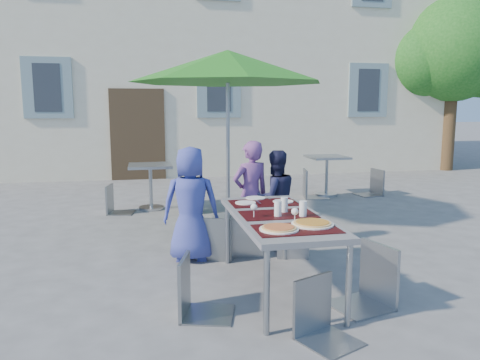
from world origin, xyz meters
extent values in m
plane|color=#4E4E51|center=(0.00, 0.00, 0.00)|extent=(90.00, 90.00, 0.00)
cube|color=beige|center=(0.00, 11.50, 3.50)|extent=(13.00, 8.00, 7.00)
cube|color=#392B1B|center=(-2.00, 7.47, 1.10)|extent=(1.30, 0.06, 2.20)
cube|color=slate|center=(-4.00, 7.47, 2.20)|extent=(1.10, 0.06, 1.40)
cube|color=#262B33|center=(-4.00, 7.45, 2.20)|extent=(0.60, 0.04, 1.10)
cube|color=slate|center=(0.00, 7.47, 2.20)|extent=(1.10, 0.06, 1.40)
cube|color=#262B33|center=(0.00, 7.45, 2.20)|extent=(0.60, 0.04, 1.10)
cube|color=slate|center=(4.00, 7.47, 2.20)|extent=(1.10, 0.06, 1.40)
cube|color=#262B33|center=(4.00, 7.45, 2.20)|extent=(0.60, 0.04, 1.10)
cylinder|color=#46321E|center=(6.50, 7.50, 1.40)|extent=(0.36, 0.36, 2.80)
sphere|color=#155016|center=(6.50, 7.50, 3.30)|extent=(2.80, 2.80, 2.80)
sphere|color=#155016|center=(5.70, 7.80, 3.00)|extent=(2.00, 2.00, 2.00)
sphere|color=#155016|center=(6.70, 8.10, 3.80)|extent=(1.80, 1.80, 1.80)
cube|color=#48484D|center=(-0.64, 0.02, 0.72)|extent=(0.80, 1.85, 0.05)
cylinder|color=gray|center=(-0.98, -0.84, 0.35)|extent=(0.05, 0.05, 0.70)
cylinder|color=gray|center=(-0.30, -0.84, 0.35)|extent=(0.05, 0.05, 0.70)
cylinder|color=gray|center=(-0.98, 0.89, 0.35)|extent=(0.05, 0.05, 0.70)
cylinder|color=gray|center=(-0.30, 0.89, 0.35)|extent=(0.05, 0.05, 0.70)
cube|color=black|center=(-0.64, -0.53, 0.75)|extent=(0.70, 0.42, 0.01)
cube|color=black|center=(-0.64, 0.02, 0.75)|extent=(0.70, 0.42, 0.01)
cube|color=black|center=(-0.64, 0.57, 0.75)|extent=(0.70, 0.42, 0.01)
cylinder|color=white|center=(-0.79, -0.54, 0.76)|extent=(0.33, 0.33, 0.01)
cylinder|color=tan|center=(-0.79, -0.54, 0.77)|extent=(0.29, 0.29, 0.01)
cylinder|color=#91380E|center=(-0.79, -0.54, 0.78)|extent=(0.25, 0.25, 0.01)
cylinder|color=white|center=(-0.47, -0.44, 0.76)|extent=(0.37, 0.37, 0.01)
cylinder|color=tan|center=(-0.47, -0.44, 0.77)|extent=(0.33, 0.33, 0.01)
cylinder|color=#8E3A09|center=(-0.47, -0.44, 0.78)|extent=(0.28, 0.28, 0.01)
cylinder|color=silver|center=(-0.67, -0.06, 0.82)|extent=(0.07, 0.07, 0.15)
cylinder|color=silver|center=(-0.56, 0.10, 0.82)|extent=(0.07, 0.07, 0.15)
cylinder|color=silver|center=(-0.44, -0.11, 0.82)|extent=(0.07, 0.07, 0.15)
cylinder|color=silver|center=(-0.89, -0.05, 0.75)|extent=(0.06, 0.06, 0.00)
cylinder|color=silver|center=(-0.89, -0.05, 0.79)|extent=(0.01, 0.01, 0.08)
sphere|color=silver|center=(-0.89, -0.05, 0.85)|extent=(0.06, 0.06, 0.06)
cylinder|color=silver|center=(-0.58, -0.30, 0.75)|extent=(0.06, 0.06, 0.00)
cylinder|color=silver|center=(-0.58, -0.30, 0.79)|extent=(0.01, 0.01, 0.08)
sphere|color=silver|center=(-0.58, -0.30, 0.85)|extent=(0.06, 0.06, 0.06)
cylinder|color=white|center=(-0.83, 0.58, 0.76)|extent=(0.22, 0.22, 0.01)
cube|color=#B3B5BC|center=(-0.69, 0.58, 0.76)|extent=(0.02, 0.18, 0.00)
cylinder|color=white|center=(-0.42, 0.57, 0.76)|extent=(0.22, 0.22, 0.01)
cube|color=#B3B5BC|center=(-0.28, 0.57, 0.76)|extent=(0.02, 0.18, 0.00)
cylinder|color=white|center=(-0.67, 0.82, 0.76)|extent=(0.22, 0.22, 0.01)
cube|color=#B3B5BC|center=(-0.53, 0.82, 0.76)|extent=(0.02, 0.18, 0.00)
imported|color=#363F96|center=(-1.36, 1.09, 0.66)|extent=(0.70, 0.51, 1.33)
imported|color=#6C3D7D|center=(-0.58, 1.43, 0.68)|extent=(0.57, 0.45, 1.36)
imported|color=#1C1D3E|center=(-0.26, 1.44, 0.62)|extent=(0.64, 0.43, 1.23)
cube|color=gray|center=(-1.05, 1.18, 0.46)|extent=(0.56, 0.56, 0.03)
cube|color=gray|center=(-1.12, 0.99, 0.71)|extent=(0.41, 0.19, 0.51)
cylinder|color=gray|center=(-0.81, 1.28, 0.22)|extent=(0.02, 0.02, 0.45)
cylinder|color=gray|center=(-1.15, 1.42, 0.22)|extent=(0.02, 0.02, 0.45)
cylinder|color=gray|center=(-0.95, 0.94, 0.22)|extent=(0.02, 0.02, 0.45)
cylinder|color=gray|center=(-1.28, 1.08, 0.22)|extent=(0.02, 0.02, 0.45)
cube|color=#91969C|center=(-0.70, 1.26, 0.47)|extent=(0.51, 0.51, 0.03)
cube|color=#91969C|center=(-0.74, 1.05, 0.73)|extent=(0.43, 0.11, 0.52)
cylinder|color=#91969C|center=(-0.48, 1.41, 0.23)|extent=(0.02, 0.02, 0.46)
cylinder|color=#91969C|center=(-0.85, 1.47, 0.23)|extent=(0.02, 0.02, 0.46)
cylinder|color=#91969C|center=(-0.55, 1.04, 0.23)|extent=(0.02, 0.02, 0.46)
cylinder|color=#91969C|center=(-0.92, 1.11, 0.23)|extent=(0.02, 0.02, 0.46)
cube|color=#92969D|center=(-0.16, 1.05, 0.40)|extent=(0.45, 0.45, 0.03)
cube|color=#92969D|center=(-0.20, 0.87, 0.63)|extent=(0.37, 0.11, 0.45)
cylinder|color=#92969D|center=(0.03, 1.17, 0.20)|extent=(0.02, 0.02, 0.40)
cylinder|color=#92969D|center=(-0.28, 1.24, 0.20)|extent=(0.02, 0.02, 0.40)
cylinder|color=#92969D|center=(-0.04, 0.86, 0.20)|extent=(0.02, 0.02, 0.40)
cylinder|color=#92969D|center=(-0.35, 0.92, 0.20)|extent=(0.02, 0.02, 0.40)
cube|color=gray|center=(-1.38, -0.41, 0.46)|extent=(0.53, 0.53, 0.03)
cube|color=gray|center=(-1.57, -0.35, 0.71)|extent=(0.14, 0.42, 0.51)
cylinder|color=gray|center=(-1.25, -0.63, 0.22)|extent=(0.02, 0.02, 0.45)
cylinder|color=gray|center=(-1.15, -0.28, 0.22)|extent=(0.02, 0.02, 0.45)
cylinder|color=gray|center=(-1.60, -0.54, 0.22)|extent=(0.02, 0.02, 0.45)
cylinder|color=gray|center=(-1.50, -0.18, 0.22)|extent=(0.02, 0.02, 0.45)
cube|color=gray|center=(-0.04, -0.52, 0.50)|extent=(0.57, 0.57, 0.03)
cube|color=gray|center=(0.17, -0.46, 0.77)|extent=(0.16, 0.46, 0.55)
cylinder|color=gray|center=(-0.28, -0.38, 0.24)|extent=(0.02, 0.02, 0.49)
cylinder|color=gray|center=(-0.18, -0.76, 0.24)|extent=(0.02, 0.02, 0.49)
cylinder|color=gray|center=(0.10, -0.27, 0.24)|extent=(0.02, 0.02, 0.49)
cylinder|color=gray|center=(0.21, -0.66, 0.24)|extent=(0.02, 0.02, 0.49)
cube|color=gray|center=(-0.54, -1.06, 0.42)|extent=(0.52, 0.52, 0.03)
cube|color=gray|center=(-0.62, -0.89, 0.66)|extent=(0.37, 0.19, 0.47)
cylinder|color=gray|center=(-0.63, -1.29, 0.21)|extent=(0.02, 0.02, 0.41)
cylinder|color=gray|center=(-0.32, -1.15, 0.21)|extent=(0.02, 0.02, 0.41)
cylinder|color=gray|center=(-0.77, -0.98, 0.21)|extent=(0.02, 0.02, 0.41)
cylinder|color=gray|center=(-0.46, -0.84, 0.21)|extent=(0.02, 0.02, 0.41)
cylinder|color=#B3B5BC|center=(-0.63, 2.73, 0.05)|extent=(0.50, 0.50, 0.10)
cylinder|color=gray|center=(-0.63, 2.73, 1.20)|extent=(0.06, 0.06, 2.40)
cone|color=#1D6D18|center=(-0.63, 2.73, 2.35)|extent=(2.87, 2.87, 0.47)
cylinder|color=#B3B5BC|center=(-1.77, 3.98, 0.02)|extent=(0.44, 0.44, 0.04)
cylinder|color=gray|center=(-1.77, 3.98, 0.37)|extent=(0.06, 0.06, 0.73)
cube|color=gray|center=(-1.77, 3.98, 0.76)|extent=(0.73, 0.73, 0.04)
cube|color=gray|center=(-2.27, 3.74, 0.43)|extent=(0.48, 0.48, 0.03)
cube|color=gray|center=(-2.46, 3.78, 0.67)|extent=(0.11, 0.40, 0.48)
cylinder|color=gray|center=(-2.13, 3.54, 0.21)|extent=(0.02, 0.02, 0.42)
cylinder|color=gray|center=(-2.06, 3.88, 0.21)|extent=(0.02, 0.02, 0.42)
cylinder|color=gray|center=(-2.47, 3.61, 0.21)|extent=(0.02, 0.02, 0.42)
cylinder|color=gray|center=(-2.40, 3.95, 0.21)|extent=(0.02, 0.02, 0.42)
cube|color=gray|center=(-1.12, 3.62, 0.41)|extent=(0.45, 0.45, 0.03)
cube|color=gray|center=(-0.93, 3.59, 0.64)|extent=(0.09, 0.39, 0.46)
cylinder|color=gray|center=(-1.25, 3.81, 0.20)|extent=(0.02, 0.02, 0.40)
cylinder|color=gray|center=(-1.31, 3.48, 0.20)|extent=(0.02, 0.02, 0.40)
cylinder|color=gray|center=(-0.92, 3.75, 0.20)|extent=(0.02, 0.02, 0.40)
cylinder|color=gray|center=(-0.98, 3.43, 0.20)|extent=(0.02, 0.02, 0.40)
cylinder|color=#B3B5BC|center=(1.70, 4.56, 0.02)|extent=(0.44, 0.44, 0.04)
cylinder|color=gray|center=(1.70, 4.56, 0.37)|extent=(0.06, 0.06, 0.74)
cube|color=gray|center=(1.70, 4.56, 0.78)|extent=(0.74, 0.74, 0.04)
cube|color=gray|center=(1.42, 4.36, 0.50)|extent=(0.56, 0.56, 0.03)
cube|color=gray|center=(1.20, 4.40, 0.78)|extent=(0.13, 0.47, 0.56)
cylinder|color=gray|center=(1.57, 4.12, 0.25)|extent=(0.02, 0.02, 0.49)
cylinder|color=gray|center=(1.65, 4.51, 0.25)|extent=(0.02, 0.02, 0.49)
cylinder|color=gray|center=(1.18, 4.20, 0.25)|extent=(0.02, 0.02, 0.49)
cylinder|color=gray|center=(1.26, 4.59, 0.25)|extent=(0.02, 0.02, 0.49)
cube|color=slate|center=(2.54, 4.39, 0.47)|extent=(0.50, 0.50, 0.03)
cube|color=slate|center=(2.74, 4.42, 0.73)|extent=(0.09, 0.44, 0.52)
cylinder|color=slate|center=(2.32, 4.55, 0.23)|extent=(0.02, 0.02, 0.46)
cylinder|color=slate|center=(2.38, 4.18, 0.23)|extent=(0.02, 0.02, 0.46)
cylinder|color=slate|center=(2.70, 4.60, 0.23)|extent=(0.02, 0.02, 0.46)
cylinder|color=slate|center=(2.75, 4.23, 0.23)|extent=(0.02, 0.02, 0.46)
camera|label=1|loc=(-1.88, -4.16, 1.77)|focal=35.00mm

